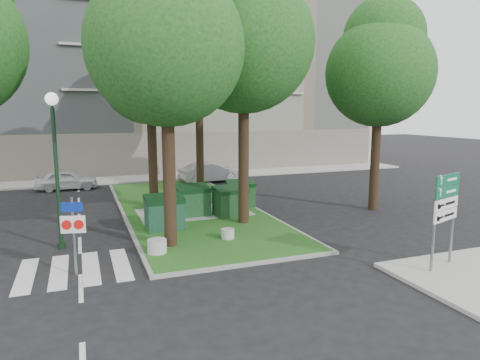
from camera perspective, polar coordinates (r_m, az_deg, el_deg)
name	(u,v)px	position (r m, az deg, el deg)	size (l,w,h in m)	color
ground	(236,267)	(13.48, -0.57, -11.49)	(120.00, 120.00, 0.00)	black
median_island	(189,209)	(20.96, -6.85, -3.84)	(6.00, 16.00, 0.12)	#1C4B15
median_kerb	(189,209)	(20.96, -6.85, -3.87)	(6.30, 16.30, 0.10)	gray
building_sidewalk	(146,178)	(31.01, -12.43, 0.25)	(42.00, 3.00, 0.12)	#999993
zebra_crossing	(106,266)	(14.18, -17.42, -10.84)	(5.00, 3.00, 0.01)	silver
apartment_building	(129,72)	(38.23, -14.55, 13.75)	(41.00, 12.00, 16.00)	tan
tree_median_near_left	(168,32)	(14.92, -9.62, 18.93)	(5.20, 5.20, 10.53)	black
tree_median_near_right	(245,28)	(17.91, 0.71, 19.56)	(5.60, 5.60, 11.46)	black
tree_median_mid	(151,63)	(21.30, -11.75, 14.98)	(4.80, 4.80, 9.99)	black
tree_median_far	(200,46)	(25.06, -5.41, 17.31)	(5.80, 5.80, 11.93)	black
tree_street_right	(381,63)	(21.70, 18.26, 14.61)	(5.00, 5.00, 10.06)	black
dumpster_a	(164,212)	(17.25, -10.04, -4.29)	(1.52, 1.10, 1.38)	#0E3521
dumpster_b	(192,201)	(19.30, -6.37, -2.76)	(1.57, 1.15, 1.39)	#113B1B
dumpster_c	(231,201)	(19.18, -1.27, -2.85)	(1.56, 1.19, 1.34)	black
dumpster_d	(241,194)	(21.06, 0.07, -1.82)	(1.53, 1.19, 1.29)	#123B15
bollard_left	(157,246)	(14.55, -11.00, -8.65)	(0.63, 0.63, 0.45)	#ABAAA5
bollard_right	(228,234)	(15.87, -1.66, -7.16)	(0.49, 0.49, 0.35)	#A5A5A0
bollard_mid	(177,221)	(17.70, -8.37, -5.40)	(0.59, 0.59, 0.42)	#AFB0AA
litter_bin	(233,193)	(22.68, -0.91, -1.80)	(0.36, 0.36, 0.64)	gold
street_lamp	(55,152)	(15.80, -23.41, 3.42)	(0.43, 0.43, 5.37)	black
traffic_sign_pole	(73,226)	(13.29, -21.34, -5.69)	(0.69, 0.20, 2.33)	slate
directional_sign	(445,206)	(14.04, 25.67, -3.11)	(1.34, 0.50, 2.82)	slate
car_white	(67,180)	(28.15, -22.12, 0.02)	(1.44, 3.57, 1.22)	silver
car_silver	(210,172)	(28.83, -4.02, 1.02)	(1.44, 4.12, 1.36)	#919298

